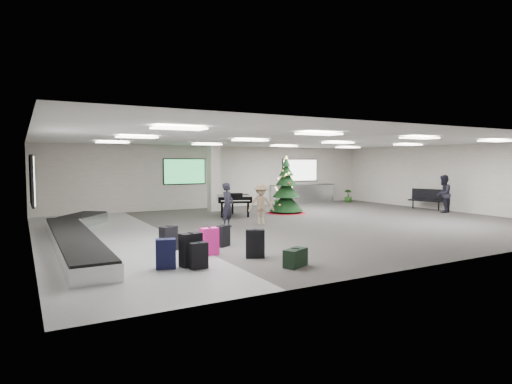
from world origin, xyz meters
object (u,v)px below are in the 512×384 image
potted_plant_left (278,199)px  grand_piano (234,199)px  service_counter (303,194)px  pink_suitcase (209,241)px  traveler_b (261,204)px  traveler_bench (443,194)px  christmas_tree (286,193)px  baggage_carousel (76,236)px  potted_plant_right (348,196)px  bench (427,198)px  traveler_a (228,205)px

potted_plant_left → grand_piano: bearing=-149.3°
grand_piano → potted_plant_left: (3.67, 2.18, -0.32)m
service_counter → pink_suitcase: size_ratio=5.66×
pink_suitcase → traveler_b: size_ratio=0.46×
traveler_b → potted_plant_left: bearing=71.5°
traveler_b → traveler_bench: (9.33, -0.88, 0.11)m
pink_suitcase → potted_plant_left: (7.72, 9.04, 0.09)m
christmas_tree → potted_plant_left: (1.06, 2.38, -0.49)m
traveler_bench → potted_plant_left: traveler_bench is taller
pink_suitcase → traveler_bench: (13.17, 3.21, 0.53)m
pink_suitcase → traveler_b: traveler_b is taller
traveler_b → traveler_bench: 9.37m
baggage_carousel → traveler_bench: (15.95, -0.21, 0.67)m
traveler_bench → traveler_b: bearing=-27.3°
baggage_carousel → pink_suitcase: size_ratio=13.56×
traveler_bench → pink_suitcase: bearing=-8.3°
christmas_tree → potted_plant_right: 6.60m
bench → christmas_tree: bearing=145.6°
baggage_carousel → pink_suitcase: pink_suitcase is taller
traveler_bench → traveler_a: bearing=-25.9°
baggage_carousel → service_counter: bearing=27.7°
pink_suitcase → grand_piano: bearing=56.7°
baggage_carousel → grand_piano: size_ratio=4.36×
bench → traveler_a: traveler_a is taller
bench → traveler_a: 11.31m
traveler_bench → potted_plant_left: (-5.46, 5.84, -0.45)m
baggage_carousel → christmas_tree: size_ratio=3.61×
pink_suitcase → traveler_a: 4.64m
christmas_tree → pink_suitcase: bearing=-134.9°
grand_piano → potted_plant_right: bearing=36.8°
christmas_tree → potted_plant_left: christmas_tree is taller
grand_piano → pink_suitcase: bearing=-99.3°
christmas_tree → grand_piano: (-2.61, 0.20, -0.17)m
service_counter → traveler_bench: bearing=-65.9°
traveler_a → bench: bearing=-34.2°
traveler_b → potted_plant_left: traveler_b is taller
traveler_a → potted_plant_left: (5.34, 5.09, -0.38)m
baggage_carousel → pink_suitcase: (2.78, -3.41, 0.14)m
service_counter → christmas_tree: size_ratio=1.51×
service_counter → grand_piano: 6.86m
baggage_carousel → christmas_tree: bearing=19.0°
traveler_b → potted_plant_right: traveler_b is taller
grand_piano → traveler_b: (-0.20, -2.78, 0.02)m
traveler_bench → potted_plant_right: bearing=-107.5°
traveler_b → traveler_bench: traveler_bench is taller
service_counter → potted_plant_right: 2.78m
pink_suitcase → christmas_tree: size_ratio=0.27×
baggage_carousel → traveler_a: 5.22m
potted_plant_left → traveler_a: bearing=-136.4°
grand_piano → traveler_a: (-1.66, -2.90, 0.06)m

